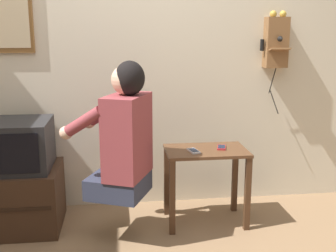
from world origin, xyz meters
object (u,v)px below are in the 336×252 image
(framed_picture, at_px, (7,17))
(cell_phone_spare, at_px, (222,147))
(person, at_px, (123,136))
(television, at_px, (15,145))
(cell_phone_held, at_px, (193,151))
(wall_phone_antique, at_px, (276,42))

(framed_picture, relative_size, cell_phone_spare, 3.87)
(person, distance_m, television, 0.81)
(framed_picture, distance_m, cell_phone_held, 1.68)
(wall_phone_antique, height_order, cell_phone_spare, wall_phone_antique)
(wall_phone_antique, height_order, framed_picture, framed_picture)
(cell_phone_held, bearing_deg, cell_phone_spare, 3.72)
(television, relative_size, framed_picture, 0.92)
(wall_phone_antique, distance_m, framed_picture, 2.05)
(person, height_order, framed_picture, framed_picture)
(wall_phone_antique, xyz_separation_m, framed_picture, (-2.04, 0.04, 0.19))
(wall_phone_antique, relative_size, cell_phone_held, 6.07)
(person, relative_size, wall_phone_antique, 1.11)
(person, relative_size, cell_phone_spare, 6.70)
(cell_phone_spare, bearing_deg, wall_phone_antique, 49.64)
(wall_phone_antique, height_order, cell_phone_held, wall_phone_antique)
(wall_phone_antique, relative_size, cell_phone_spare, 6.02)
(framed_picture, xyz_separation_m, cell_phone_held, (1.31, -0.46, -0.94))
(person, xyz_separation_m, cell_phone_held, (0.49, 0.14, -0.16))
(television, bearing_deg, framed_picture, 101.03)
(person, height_order, television, person)
(cell_phone_held, height_order, cell_phone_spare, same)
(person, relative_size, framed_picture, 1.73)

